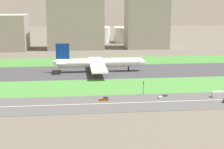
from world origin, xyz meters
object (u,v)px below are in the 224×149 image
Objects in this scene: traffic_light at (144,87)px; fuel_tank_east at (157,35)px; car_6 at (104,99)px; hangar_building at (76,21)px; car_1 at (164,97)px; fuel_tank_centre at (125,35)px; truck_1 at (221,94)px; airliner at (98,63)px; office_tower at (147,22)px; fuel_tank_west at (101,35)px; terminal_building at (6,32)px.

traffic_light is 0.39× the size of fuel_tank_east.
fuel_tank_east is at bearing 74.57° from traffic_light.
car_6 is 0.08× the size of hangar_building.
car_1 is 0.17× the size of fuel_tank_centre.
car_6 is at bearing 180.00° from truck_1.
truck_1 is at bearing -11.81° from traffic_light.
traffic_light is 220.19m from fuel_tank_centre.
fuel_tank_east reaches higher than car_6.
airliner is 14.77× the size of car_1.
fuel_tank_east is at bearing 0.00° from fuel_tank_centre.
car_1 is (28.40, -68.00, -5.31)m from airliner.
fuel_tank_east is (22.65, 45.00, -18.83)m from office_tower.
car_6 is 227.71m from fuel_tank_west.
truck_1 is 39.14m from traffic_light.
traffic_light is at bearing -95.85° from fuel_tank_centre.
fuel_tank_west is 65.24m from fuel_tank_east.
fuel_tank_west is (-13.52, 227.00, 7.95)m from car_1.
truck_1 is 183.68m from office_tower.
office_tower reaches higher than truck_1.
car_1 is 186.06m from office_tower.
fuel_tank_east is (60.46, 219.01, 3.30)m from traffic_light.
traffic_light is at bearing -105.43° from fuel_tank_east.
fuel_tank_centre is at bearing 108.88° from office_tower.
fuel_tank_west is (-42.59, 45.00, -17.55)m from office_tower.
car_6 is at bearing -107.89° from office_tower.
airliner is 140.46m from terminal_building.
terminal_building is 1.58× the size of fuel_tank_centre.
hangar_building is (-71.59, 182.00, 26.06)m from truck_1.
airliner is 68.22m from car_6.
office_tower is 2.04× the size of fuel_tank_centre.
car_1 is at bearing -67.33° from airliner.
terminal_building is 0.77× the size of office_tower.
fuel_tank_west is at bearing 91.25° from traffic_light.
traffic_light is (-8.75, 7.99, 3.37)m from car_1.
traffic_light is at bearing -88.75° from fuel_tank_west.
office_tower is at bearing 77.74° from traffic_light.
truck_1 is at bearing -68.53° from hangar_building.
traffic_light reaches higher than car_1.
office_tower is (138.82, 0.00, 9.46)m from terminal_building.
fuel_tank_centre is at bearing 79.19° from car_6.
hangar_building reaches higher than car_6.
airliner is at bearing -116.74° from fuel_tank_east.
truck_1 is 227.66m from fuel_tank_centre.
fuel_tank_west reaches higher than fuel_tank_east.
car_1 is at bearing 0.00° from car_6.
terminal_building is at bearing 127.42° from truck_1.
car_1 is 213.14m from terminal_building.
car_1 is 0.08× the size of hangar_building.
terminal_building is 1.95× the size of fuel_tank_west.
terminal_building is at bearing -164.43° from fuel_tank_east.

